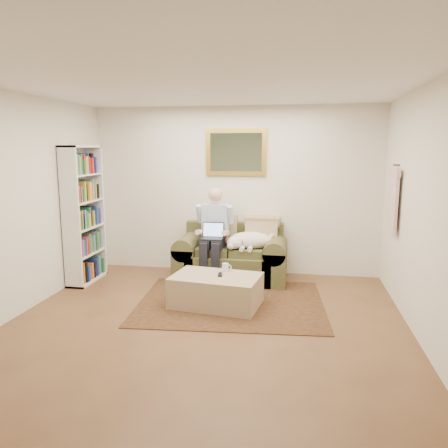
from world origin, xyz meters
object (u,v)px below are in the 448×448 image
(seated_man, at_px, (213,236))
(ottoman, at_px, (216,291))
(laptop, at_px, (213,234))
(sleeping_dog, at_px, (251,240))
(sofa, at_px, (231,261))
(coffee_mug, at_px, (225,267))
(bookshelf, at_px, (84,215))

(seated_man, relative_size, ottoman, 1.29)
(laptop, bearing_deg, sleeping_dog, 13.64)
(laptop, bearing_deg, seated_man, 90.00)
(sofa, bearing_deg, seated_man, -148.55)
(coffee_mug, bearing_deg, seated_man, 111.79)
(coffee_mug, relative_size, bookshelf, 0.05)
(seated_man, distance_m, coffee_mug, 0.87)
(laptop, xyz_separation_m, bookshelf, (-1.88, -0.24, 0.27))
(laptop, relative_size, ottoman, 0.30)
(sofa, bearing_deg, laptop, -138.98)
(ottoman, bearing_deg, bookshelf, 161.45)
(sofa, height_order, bookshelf, bookshelf)
(laptop, height_order, bookshelf, bookshelf)
(seated_man, distance_m, ottoman, 1.15)
(coffee_mug, bearing_deg, ottoman, -108.95)
(sleeping_dog, bearing_deg, bookshelf, -171.38)
(laptop, height_order, sleeping_dog, laptop)
(ottoman, bearing_deg, sofa, 89.24)
(sofa, bearing_deg, sleeping_dog, -15.74)
(sofa, bearing_deg, bookshelf, -168.04)
(sofa, distance_m, bookshelf, 2.28)
(bookshelf, bearing_deg, ottoman, -18.55)
(laptop, distance_m, bookshelf, 1.91)
(bookshelf, bearing_deg, laptop, 7.14)
(ottoman, relative_size, bookshelf, 0.54)
(sofa, relative_size, seated_man, 1.19)
(seated_man, distance_m, bookshelf, 1.92)
(seated_man, bearing_deg, laptop, -90.00)
(bookshelf, bearing_deg, sleeping_dog, 8.62)
(laptop, xyz_separation_m, ottoman, (0.23, -0.94, -0.53))
(seated_man, relative_size, sleeping_dog, 2.04)
(laptop, relative_size, sleeping_dog, 0.47)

